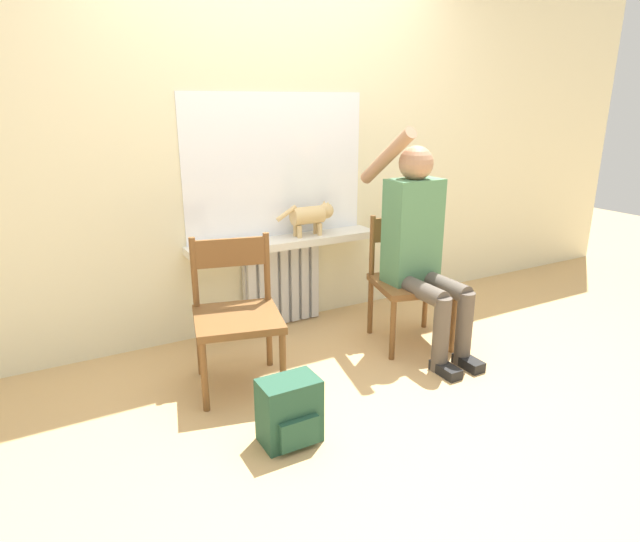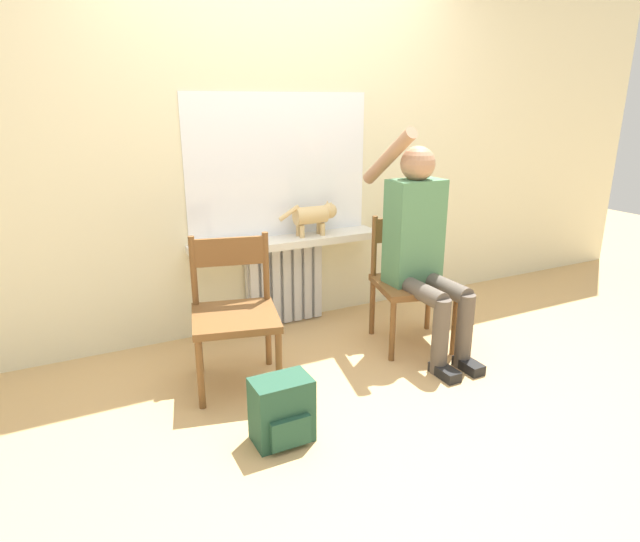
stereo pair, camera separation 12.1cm
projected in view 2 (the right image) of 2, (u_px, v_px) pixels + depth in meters
ground_plane at (369, 396)px, 2.92m from camera, size 12.00×12.00×0.00m
wall_with_window at (277, 130)px, 3.55m from camera, size 7.00×0.06×2.70m
radiator at (285, 283)px, 3.81m from camera, size 0.57×0.08×0.59m
windowsill at (288, 242)px, 3.65m from camera, size 1.35×0.23×0.05m
window_glass at (280, 166)px, 3.59m from camera, size 1.30×0.01×0.95m
chair_left at (234, 311)px, 2.95m from camera, size 0.55×0.55×0.83m
chair_right at (411, 280)px, 3.46m from camera, size 0.56×0.56×0.83m
person at (422, 242)px, 3.29m from camera, size 0.36×0.97×1.40m
cat at (315, 215)px, 3.69m from camera, size 0.44×0.12×0.23m
backpack at (282, 411)px, 2.49m from camera, size 0.28×0.21×0.32m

